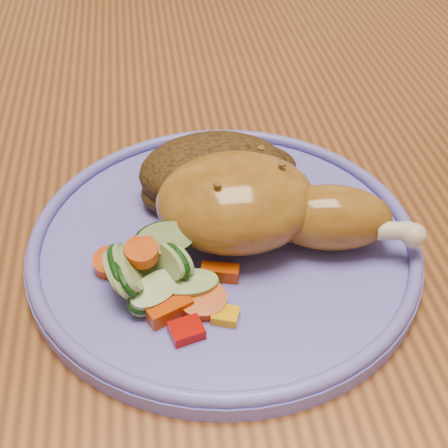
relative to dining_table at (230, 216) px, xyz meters
The scene contains 7 objects.
dining_table is the anchor object (origin of this frame).
chair_far 0.65m from the dining_table, 90.00° to the left, with size 0.42×0.42×0.91m.
plate 0.17m from the dining_table, 100.51° to the right, with size 0.29×0.29×0.01m, color #625DC5.
plate_rim 0.17m from the dining_table, 100.51° to the right, with size 0.29×0.29×0.01m, color #625DC5.
chicken_leg 0.18m from the dining_table, 90.10° to the right, with size 0.19×0.10×0.06m.
rice_pilaf 0.14m from the dining_table, 105.69° to the right, with size 0.13×0.09×0.05m.
vegetable_pile 0.22m from the dining_table, 112.74° to the right, with size 0.10×0.09×0.05m.
Camera 1 is at (-0.07, -0.47, 1.07)m, focal length 50.00 mm.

